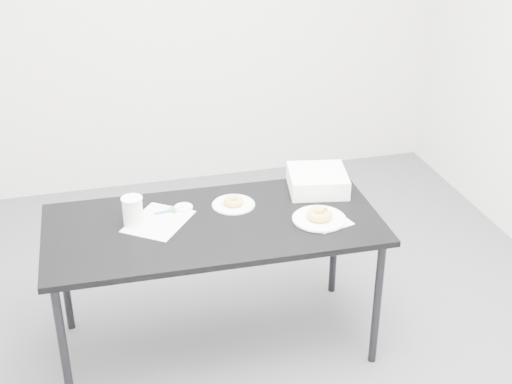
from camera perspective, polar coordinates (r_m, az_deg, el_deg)
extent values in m
plane|color=#505055|center=(3.80, -1.75, -12.00)|extent=(4.00, 4.00, 0.00)
cube|color=silver|center=(5.03, -7.42, 14.94)|extent=(4.00, 0.02, 2.70)
cube|color=black|center=(3.40, -3.44, -2.65)|extent=(1.61, 0.78, 0.03)
cylinder|color=black|center=(3.32, -15.13, -12.14)|extent=(0.04, 0.04, 0.70)
cylinder|color=black|center=(3.83, -15.13, -6.28)|extent=(0.04, 0.04, 0.70)
cylinder|color=black|center=(3.53, 9.66, -8.81)|extent=(0.04, 0.04, 0.70)
cylinder|color=black|center=(4.01, 6.29, -3.74)|extent=(0.04, 0.04, 0.70)
cube|color=white|center=(3.42, -7.80, -2.34)|extent=(0.38, 0.40, 0.00)
cube|color=green|center=(3.51, -6.67, -1.45)|extent=(0.07, 0.07, 0.00)
cylinder|color=#0C7C8E|center=(3.49, -6.98, -1.52)|extent=(0.15, 0.03, 0.01)
cube|color=white|center=(3.41, 5.82, -2.31)|extent=(0.22, 0.22, 0.00)
cylinder|color=white|center=(3.41, 5.08, -2.15)|extent=(0.26, 0.26, 0.01)
torus|color=gold|center=(3.40, 5.10, -1.80)|extent=(0.14, 0.14, 0.04)
cylinder|color=white|center=(3.54, -1.81, -1.01)|extent=(0.21, 0.21, 0.01)
torus|color=gold|center=(3.53, -1.82, -0.74)|extent=(0.13, 0.13, 0.03)
cylinder|color=white|center=(3.38, -9.83, -1.51)|extent=(0.09, 0.09, 0.14)
cylinder|color=white|center=(3.52, -5.81, -1.24)|extent=(0.09, 0.09, 0.01)
cube|color=white|center=(3.68, 4.94, 0.92)|extent=(0.34, 0.34, 0.10)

